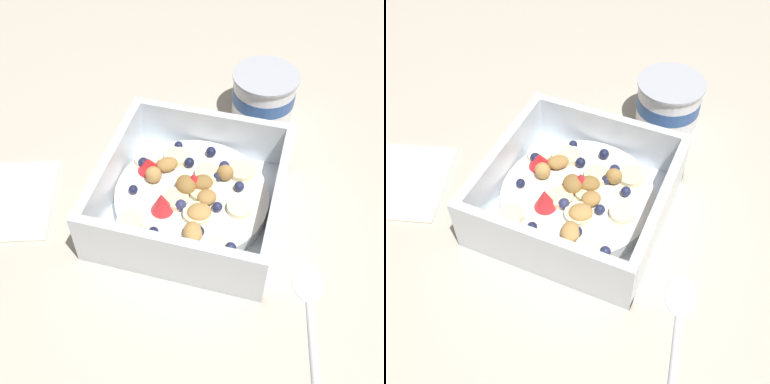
% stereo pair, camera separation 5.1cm
% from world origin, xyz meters
% --- Properties ---
extents(ground_plane, '(2.40, 2.40, 0.00)m').
position_xyz_m(ground_plane, '(0.00, 0.00, 0.00)').
color(ground_plane, beige).
extents(fruit_bowl, '(0.19, 0.19, 0.07)m').
position_xyz_m(fruit_bowl, '(-0.00, 0.02, 0.02)').
color(fruit_bowl, white).
rests_on(fruit_bowl, ground).
extents(spoon, '(0.05, 0.17, 0.01)m').
position_xyz_m(spoon, '(0.14, -0.07, 0.00)').
color(spoon, silver).
rests_on(spoon, ground).
extents(yogurt_cup, '(0.09, 0.09, 0.06)m').
position_xyz_m(yogurt_cup, '(0.05, 0.20, 0.03)').
color(yogurt_cup, white).
rests_on(yogurt_cup, ground).
extents(folded_napkin, '(0.15, 0.15, 0.01)m').
position_xyz_m(folded_napkin, '(-0.22, -0.03, 0.00)').
color(folded_napkin, silver).
rests_on(folded_napkin, ground).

